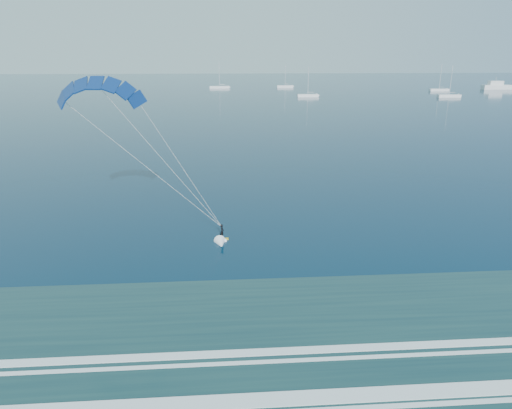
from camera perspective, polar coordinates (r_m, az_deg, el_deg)
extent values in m
cube|color=#1E423F|center=(28.04, 7.02, -19.46)|extent=(600.00, 22.00, 0.03)
cube|color=white|center=(26.14, 8.13, -22.74)|extent=(600.00, 1.10, 0.07)
cube|color=white|center=(29.21, 6.44, -17.66)|extent=(600.00, 0.70, 0.07)
cube|color=yellow|center=(44.68, -4.24, -4.31)|extent=(1.21, 0.39, 0.07)
imported|color=black|center=(44.39, -4.27, -3.38)|extent=(0.38, 0.56, 1.49)
cone|color=white|center=(43.46, -4.44, -4.91)|extent=(1.31, 1.74, 1.10)
cube|color=silver|center=(277.03, 27.88, 12.84)|extent=(15.47, 4.12, 2.27)
cube|color=silver|center=(276.40, 27.77, 13.30)|extent=(7.22, 3.30, 2.06)
cylinder|color=silver|center=(276.30, 27.83, 13.72)|extent=(0.16, 0.16, 2.00)
cube|color=silver|center=(255.11, -4.58, 14.41)|extent=(10.64, 2.40, 1.20)
cylinder|color=silver|center=(254.75, -4.62, 15.99)|extent=(0.18, 0.18, 12.87)
cylinder|color=silver|center=(255.02, -4.31, 14.73)|extent=(2.60, 0.12, 0.12)
cube|color=silver|center=(201.92, 6.49, 13.37)|extent=(9.00, 2.40, 1.20)
cylinder|color=silver|center=(201.51, 6.55, 15.14)|extent=(0.18, 0.18, 11.26)
cylinder|color=silver|center=(202.03, 6.85, 13.76)|extent=(2.60, 0.12, 0.12)
cube|color=silver|center=(260.66, 3.65, 14.51)|extent=(8.86, 2.40, 1.20)
cylinder|color=silver|center=(260.35, 3.68, 15.83)|extent=(0.18, 0.18, 10.83)
cylinder|color=silver|center=(260.74, 3.93, 14.81)|extent=(2.60, 0.12, 0.12)
cube|color=silver|center=(251.05, 21.91, 13.14)|extent=(9.50, 2.40, 1.20)
cylinder|color=silver|center=(250.71, 22.08, 14.60)|extent=(0.18, 0.18, 11.65)
cylinder|color=silver|center=(251.48, 22.20, 13.44)|extent=(2.60, 0.12, 0.12)
cube|color=silver|center=(215.28, 22.99, 12.39)|extent=(9.69, 2.40, 1.20)
cylinder|color=silver|center=(214.88, 23.21, 14.10)|extent=(0.18, 0.18, 11.80)
cylinder|color=silver|center=(215.72, 23.33, 12.73)|extent=(2.60, 0.12, 0.12)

